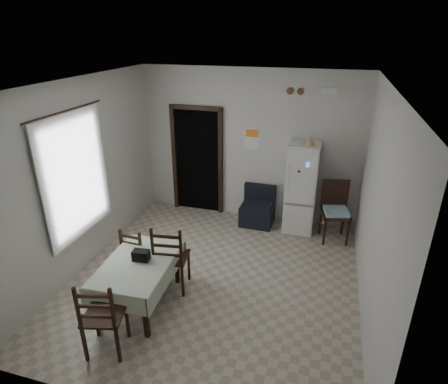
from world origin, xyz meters
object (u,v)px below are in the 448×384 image
at_px(dining_table, 140,283).
at_px(dining_chair_far_right, 171,256).
at_px(fridge, 301,188).
at_px(navy_seat, 257,206).
at_px(dining_chair_far_left, 138,252).
at_px(corner_chair, 336,213).
at_px(dining_chair_near_head, 104,314).

distance_m(dining_table, dining_chair_far_right, 0.57).
xyz_separation_m(fridge, dining_chair_far_right, (-1.60, -2.26, -0.30)).
height_order(fridge, navy_seat, fridge).
height_order(navy_seat, dining_chair_far_left, dining_chair_far_left).
height_order(dining_table, dining_chair_far_right, dining_chair_far_right).
bearing_deg(fridge, dining_chair_far_left, -135.68).
distance_m(fridge, corner_chair, 0.74).
bearing_deg(dining_chair_near_head, fridge, -131.62).
bearing_deg(fridge, navy_seat, 179.87).
xyz_separation_m(navy_seat, dining_table, (-1.09, -2.72, -0.03)).
distance_m(fridge, dining_chair_near_head, 4.04).
xyz_separation_m(fridge, corner_chair, (0.64, -0.22, -0.30)).
distance_m(corner_chair, dining_chair_far_left, 3.44).
bearing_deg(dining_chair_near_head, dining_chair_far_right, -115.99).
xyz_separation_m(dining_chair_far_left, dining_chair_far_right, (0.60, -0.11, 0.10)).
bearing_deg(dining_chair_near_head, dining_table, -103.68).
xyz_separation_m(corner_chair, dining_chair_far_right, (-2.25, -2.05, -0.00)).
height_order(navy_seat, dining_chair_far_right, dining_chair_far_right).
relative_size(fridge, dining_chair_near_head, 1.62).
height_order(fridge, corner_chair, fridge).
height_order(corner_chair, dining_chair_far_right, corner_chair).
relative_size(dining_chair_far_left, dining_chair_far_right, 0.81).
xyz_separation_m(navy_seat, corner_chair, (1.44, -0.22, 0.17)).
xyz_separation_m(fridge, dining_chair_far_left, (-2.20, -2.16, -0.41)).
bearing_deg(dining_table, dining_chair_far_left, 116.37).
distance_m(navy_seat, dining_chair_far_left, 2.57).
height_order(dining_table, dining_chair_near_head, dining_chair_near_head).
xyz_separation_m(corner_chair, dining_chair_near_head, (-2.53, -3.34, -0.02)).
distance_m(navy_seat, dining_chair_near_head, 3.73).
distance_m(navy_seat, dining_table, 2.93).
distance_m(dining_chair_far_right, dining_chair_near_head, 1.33).
distance_m(dining_chair_far_left, dining_chair_near_head, 1.44).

